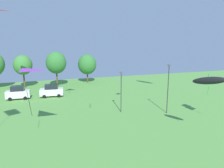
# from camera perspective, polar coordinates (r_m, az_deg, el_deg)

# --- Properties ---
(kite_flying_0) EXTENTS (1.97, 3.65, 2.25)m
(kite_flying_0) POSITION_cam_1_polar(r_m,az_deg,el_deg) (22.44, 25.95, 0.88)
(kite_flying_0) COLOR black
(kite_flying_5) EXTENTS (3.30, 3.37, 3.89)m
(kite_flying_5) POSITION_cam_1_polar(r_m,az_deg,el_deg) (21.49, -24.90, 0.22)
(kite_flying_5) COLOR purple
(parked_car_leftmost) EXTENTS (4.17, 2.08, 2.51)m
(parked_car_leftmost) POSITION_cam_1_polar(r_m,az_deg,el_deg) (40.67, -25.28, -2.26)
(parked_car_leftmost) COLOR silver
(parked_car_leftmost) RESTS_ON ground
(parked_car_second_from_left) EXTENTS (4.47, 2.35, 2.42)m
(parked_car_second_from_left) POSITION_cam_1_polar(r_m,az_deg,el_deg) (40.29, -16.88, -1.82)
(parked_car_second_from_left) COLOR silver
(parked_car_second_from_left) RESTS_ON ground
(light_post_0) EXTENTS (0.36, 0.20, 6.10)m
(light_post_0) POSITION_cam_1_polar(r_m,az_deg,el_deg) (29.43, 2.62, -1.59)
(light_post_0) COLOR #2D2D33
(light_post_0) RESTS_ON ground
(light_post_1) EXTENTS (0.36, 0.20, 7.21)m
(light_post_1) POSITION_cam_1_polar(r_m,az_deg,el_deg) (29.92, 15.72, -0.69)
(light_post_1) COLOR #2D2D33
(light_post_1) RESTS_ON ground
(treeline_tree_2) EXTENTS (4.14, 4.14, 7.58)m
(treeline_tree_2) POSITION_cam_1_polar(r_m,az_deg,el_deg) (50.26, -24.13, 4.96)
(treeline_tree_2) COLOR brown
(treeline_tree_2) RESTS_ON ground
(treeline_tree_3) EXTENTS (4.68, 4.68, 8.31)m
(treeline_tree_3) POSITION_cam_1_polar(r_m,az_deg,el_deg) (48.63, -15.68, 5.86)
(treeline_tree_3) COLOR brown
(treeline_tree_3) RESTS_ON ground
(treeline_tree_4) EXTENTS (4.76, 4.76, 7.43)m
(treeline_tree_4) POSITION_cam_1_polar(r_m,az_deg,el_deg) (52.50, -7.11, 5.57)
(treeline_tree_4) COLOR brown
(treeline_tree_4) RESTS_ON ground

